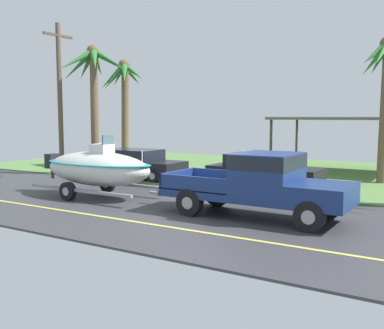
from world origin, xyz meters
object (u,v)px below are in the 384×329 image
at_px(pickup_truck_towing, 266,182).
at_px(utility_pole, 60,97).
at_px(carport_awning, 353,120).
at_px(boat_on_trailer, 97,168).
at_px(parked_sedan_near, 263,171).
at_px(parked_sedan_far, 136,164).
at_px(palm_tree_mid, 93,77).
at_px(palm_tree_far_right, 124,88).

relative_size(pickup_truck_towing, utility_pole, 0.76).
bearing_deg(carport_awning, boat_on_trailer, -117.23).
height_order(parked_sedan_near, parked_sedan_far, same).
xyz_separation_m(palm_tree_mid, utility_pole, (-1.67, -0.65, -0.92)).
xyz_separation_m(pickup_truck_towing, boat_on_trailer, (-6.52, 0.00, 0.01)).
height_order(boat_on_trailer, palm_tree_mid, palm_tree_mid).
relative_size(parked_sedan_near, utility_pole, 0.61).
bearing_deg(utility_pole, boat_on_trailer, -32.50).
bearing_deg(palm_tree_mid, boat_on_trailer, -45.54).
relative_size(carport_awning, utility_pole, 1.04).
xyz_separation_m(palm_tree_far_right, utility_pole, (-0.78, -3.97, -0.63)).
bearing_deg(pickup_truck_towing, parked_sedan_near, 113.62).
bearing_deg(utility_pole, palm_tree_mid, 21.23).
relative_size(parked_sedan_near, palm_tree_far_right, 0.75).
distance_m(pickup_truck_towing, palm_tree_far_right, 14.69).
distance_m(pickup_truck_towing, carport_awning, 12.23).
distance_m(parked_sedan_far, utility_pole, 5.37).
bearing_deg(boat_on_trailer, palm_tree_mid, 134.46).
distance_m(parked_sedan_near, utility_pole, 10.96).
xyz_separation_m(pickup_truck_towing, parked_sedan_near, (-2.26, 5.18, -0.37)).
bearing_deg(parked_sedan_near, palm_tree_far_right, 164.27).
distance_m(parked_sedan_near, carport_awning, 7.50).
relative_size(boat_on_trailer, utility_pole, 0.78).
relative_size(parked_sedan_near, carport_awning, 0.59).
distance_m(parked_sedan_near, parked_sedan_far, 6.19).
xyz_separation_m(pickup_truck_towing, carport_awning, (-0.29, 12.11, 1.71)).
height_order(carport_awning, palm_tree_far_right, palm_tree_far_right).
distance_m(parked_sedan_near, palm_tree_mid, 9.69).
bearing_deg(palm_tree_far_right, parked_sedan_far, -43.71).
relative_size(boat_on_trailer, parked_sedan_near, 1.27).
height_order(parked_sedan_near, utility_pole, utility_pole).
relative_size(carport_awning, palm_tree_mid, 1.21).
xyz_separation_m(parked_sedan_near, parked_sedan_far, (-6.16, -0.61, 0.00)).
relative_size(pickup_truck_towing, boat_on_trailer, 0.98).
bearing_deg(parked_sedan_near, parked_sedan_far, -174.38).
height_order(parked_sedan_near, palm_tree_far_right, palm_tree_far_right).
xyz_separation_m(boat_on_trailer, utility_pole, (-6.15, 3.92, 2.83)).
bearing_deg(carport_awning, parked_sedan_far, -137.19).
bearing_deg(parked_sedan_near, carport_awning, 74.07).
distance_m(boat_on_trailer, utility_pole, 7.83).
bearing_deg(utility_pole, parked_sedan_far, 8.72).
height_order(boat_on_trailer, utility_pole, utility_pole).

